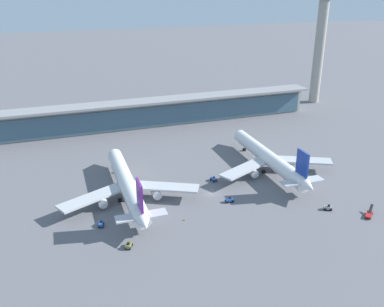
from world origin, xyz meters
TOP-DOWN VIEW (x-y plane):
  - ground_plane at (0.00, 0.00)m, footprint 1200.00×1200.00m
  - airliner_left_stand at (-30.34, 6.84)m, footprint 51.45×66.78m
  - airliner_centre_stand at (30.94, 11.29)m, footprint 51.46×66.74m
  - service_truck_near_nose_grey at (34.26, -25.00)m, footprint 3.33×2.87m
  - service_truck_under_wing_blue at (3.93, -8.27)m, footprint 2.92×1.80m
  - service_truck_mid_apron_blue at (-42.52, -9.09)m, footprint 2.29×3.16m
  - service_truck_by_tail_red at (44.92, -33.38)m, footprint 6.14×5.33m
  - service_truck_on_taxiway_olive at (-36.39, -24.04)m, footprint 2.90×3.33m
  - service_truck_at_far_stand_blue at (5.10, 9.86)m, footprint 2.48×3.24m
  - terminal_building at (0.00, 86.15)m, footprint 187.31×12.80m
  - control_tower at (113.34, 98.78)m, footprint 12.00×12.00m
  - safety_cone_alpha at (-15.67, -14.80)m, footprint 0.62×0.62m

SIDE VIEW (x-z plane):
  - ground_plane at x=0.00m, z-range 0.00..0.00m
  - safety_cone_alpha at x=-15.67m, z-range -0.03..0.67m
  - service_truck_by_tail_red at x=44.92m, z-range -0.54..2.16m
  - service_truck_near_nose_grey at x=34.26m, z-range -0.15..1.90m
  - service_truck_under_wing_blue at x=3.93m, z-range -0.15..1.90m
  - service_truck_mid_apron_blue at x=-42.52m, z-range -0.15..1.90m
  - service_truck_on_taxiway_olive at x=-36.39m, z-range -0.15..1.90m
  - service_truck_at_far_stand_blue at x=5.10m, z-range -0.15..1.90m
  - airliner_left_stand at x=-30.34m, z-range -3.30..14.51m
  - airliner_centre_stand at x=30.94m, z-range -3.30..14.51m
  - terminal_building at x=0.00m, z-range 0.27..15.47m
  - control_tower at x=113.34m, z-range 3.42..81.38m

